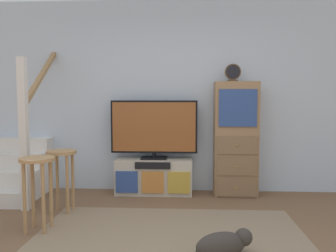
% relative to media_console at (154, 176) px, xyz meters
% --- Properties ---
extents(back_wall, '(6.40, 0.12, 2.70)m').
position_rel_media_console_xyz_m(back_wall, '(0.30, 0.27, 1.11)').
color(back_wall, silver).
rests_on(back_wall, ground_plane).
extents(area_rug, '(2.60, 1.80, 0.01)m').
position_rel_media_console_xyz_m(area_rug, '(0.30, -1.59, -0.24)').
color(area_rug, '#847056').
rests_on(area_rug, ground_plane).
extents(media_console, '(1.05, 0.38, 0.48)m').
position_rel_media_console_xyz_m(media_console, '(0.00, 0.00, 0.00)').
color(media_console, '#BCB29E').
rests_on(media_console, ground_plane).
extents(television, '(1.19, 0.22, 0.81)m').
position_rel_media_console_xyz_m(television, '(-0.00, 0.02, 0.67)').
color(television, black).
rests_on(television, media_console).
extents(side_cabinet, '(0.58, 0.38, 1.55)m').
position_rel_media_console_xyz_m(side_cabinet, '(1.12, 0.01, 0.53)').
color(side_cabinet, '#93704C').
rests_on(side_cabinet, ground_plane).
extents(desk_clock, '(0.21, 0.08, 0.24)m').
position_rel_media_console_xyz_m(desk_clock, '(1.06, -0.00, 1.42)').
color(desk_clock, '#4C3823').
rests_on(desk_clock, side_cabinet).
extents(staircase, '(1.00, 1.36, 2.20)m').
position_rel_media_console_xyz_m(staircase, '(-1.94, 0.01, 0.13)').
color(staircase, silver).
rests_on(staircase, ground_plane).
extents(bar_stool_near, '(0.34, 0.34, 0.74)m').
position_rel_media_console_xyz_m(bar_stool_near, '(-1.02, -1.43, 0.31)').
color(bar_stool_near, '#A37A4C').
rests_on(bar_stool_near, ground_plane).
extents(bar_stool_far, '(0.34, 0.34, 0.72)m').
position_rel_media_console_xyz_m(bar_stool_far, '(-0.99, -0.85, 0.29)').
color(bar_stool_far, '#A37A4C').
rests_on(bar_stool_far, ground_plane).
extents(dog, '(0.52, 0.34, 0.23)m').
position_rel_media_console_xyz_m(dog, '(0.77, -1.92, -0.13)').
color(dog, '#332D28').
rests_on(dog, ground_plane).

